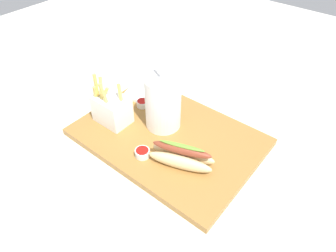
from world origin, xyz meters
TOP-DOWN VIEW (x-y plane):
  - ground_plane at (0.00, 0.00)m, footprint 2.40×2.40m
  - food_tray at (0.00, 0.00)m, footprint 0.49×0.35m
  - soda_cup at (0.04, -0.02)m, footprint 0.10×0.10m
  - fries_basket at (0.16, 0.06)m, footprint 0.10×0.07m
  - hot_dog_1 at (-0.09, 0.06)m, footprint 0.17×0.11m
  - ketchup_cup_1 at (0.14, -0.05)m, footprint 0.04×0.04m
  - ketchup_cup_2 at (0.00, 0.10)m, footprint 0.04×0.04m
  - napkin_stack at (0.18, -0.11)m, footprint 0.14×0.14m

SIDE VIEW (x-z plane):
  - ground_plane at x=0.00m, z-range -0.02..0.00m
  - food_tray at x=0.00m, z-range 0.00..0.02m
  - napkin_stack at x=0.18m, z-range 0.02..0.03m
  - ketchup_cup_2 at x=0.00m, z-range 0.02..0.04m
  - ketchup_cup_1 at x=0.14m, z-range 0.02..0.04m
  - hot_dog_1 at x=-0.09m, z-range 0.01..0.08m
  - fries_basket at x=0.16m, z-range -0.02..0.14m
  - soda_cup at x=0.04m, z-range -0.01..0.21m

